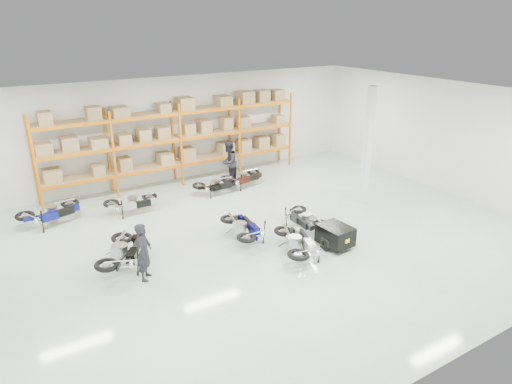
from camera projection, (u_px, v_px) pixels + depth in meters
room at (256, 174)px, 14.12m from camera, size 18.00×18.00×18.00m
pallet_rack at (176, 132)px, 19.25m from camera, size 11.28×0.98×3.62m
structural_column at (367, 147)px, 17.05m from camera, size 0.25×0.25×4.50m
moto_blue_centre at (244, 224)px, 14.68m from camera, size 1.13×1.91×1.17m
moto_silver_left at (298, 239)px, 13.66m from camera, size 1.51×2.08×1.22m
moto_black_far_left at (123, 248)px, 13.10m from camera, size 1.83×2.18×1.27m
moto_touring_right at (304, 215)px, 15.48m from camera, size 0.95×1.69×1.05m
trailer at (335, 235)px, 14.23m from camera, size 0.91×1.74×0.72m
moto_back_a at (51, 208)px, 15.82m from camera, size 2.07×1.39×1.23m
moto_back_b at (132, 199)px, 16.76m from camera, size 1.75×0.94×1.11m
moto_back_c at (216, 182)px, 18.60m from camera, size 1.62×0.81×1.04m
moto_back_d at (243, 175)px, 19.42m from camera, size 1.79×1.04×1.10m
person_left at (144, 252)px, 12.37m from camera, size 0.66×0.73×1.67m
person_back at (229, 162)px, 19.66m from camera, size 1.16×1.14×1.88m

